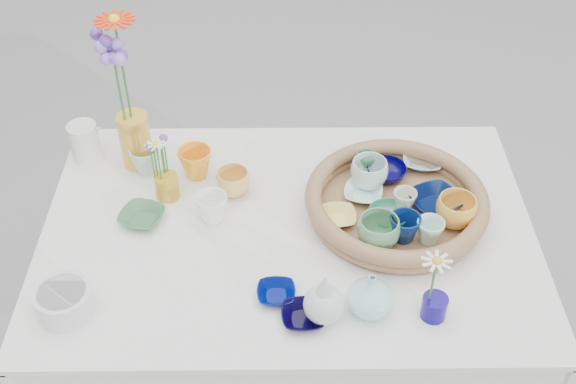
{
  "coord_description": "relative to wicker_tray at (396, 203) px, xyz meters",
  "views": [
    {
      "loc": [
        -0.01,
        -1.32,
        2.06
      ],
      "look_at": [
        0.0,
        0.02,
        0.87
      ],
      "focal_mm": 45.0,
      "sensor_mm": 36.0,
      "label": 1
    }
  ],
  "objects": [
    {
      "name": "tray_ceramic_4",
      "position": [
        -0.06,
        -0.13,
        0.02
      ],
      "size": [
        0.13,
        0.13,
        0.08
      ],
      "primitive_type": "imported",
      "rotation": [
        0.0,
        0.0,
        -0.23
      ],
      "color": "#5B9567",
      "rests_on": "wicker_tray"
    },
    {
      "name": "wicker_tray",
      "position": [
        0.0,
        0.0,
        0.0
      ],
      "size": [
        0.47,
        0.47,
        0.08
      ],
      "primitive_type": null,
      "color": "brown",
      "rests_on": "display_table"
    },
    {
      "name": "loose_ceramic_0",
      "position": [
        -0.53,
        0.16,
        0.0
      ],
      "size": [
        0.11,
        0.11,
        0.09
      ],
      "primitive_type": "imported",
      "rotation": [
        0.0,
        0.0,
        -0.19
      ],
      "color": "#FFA41F",
      "rests_on": "display_table"
    },
    {
      "name": "tray_ceramic_8",
      "position": [
        0.1,
        0.18,
        -0.01
      ],
      "size": [
        0.13,
        0.13,
        0.03
      ],
      "primitive_type": "imported",
      "rotation": [
        0.0,
        0.0,
        -0.16
      ],
      "color": "#9AC3D5",
      "rests_on": "wicker_tray"
    },
    {
      "name": "tray_ceramic_11",
      "position": [
        0.07,
        -0.12,
        0.01
      ],
      "size": [
        0.08,
        0.08,
        0.06
      ],
      "primitive_type": "imported",
      "rotation": [
        0.0,
        0.0,
        -0.15
      ],
      "color": "silver",
      "rests_on": "wicker_tray"
    },
    {
      "name": "daisy_posy",
      "position": [
        -0.62,
        0.08,
        0.1
      ],
      "size": [
        0.1,
        0.1,
        0.14
      ],
      "primitive_type": null,
      "rotation": [
        0.0,
        0.0,
        0.28
      ],
      "color": "white",
      "rests_on": "daisy_cup"
    },
    {
      "name": "tray_ceramic_6",
      "position": [
        -0.06,
        0.1,
        0.02
      ],
      "size": [
        0.12,
        0.12,
        0.08
      ],
      "primitive_type": "imported",
      "rotation": [
        0.0,
        0.0,
        0.23
      ],
      "color": "silver",
      "rests_on": "wicker_tray"
    },
    {
      "name": "tall_vase_yellow",
      "position": [
        -0.7,
        0.22,
        0.04
      ],
      "size": [
        0.09,
        0.09,
        0.16
      ],
      "primitive_type": "cylinder",
      "rotation": [
        0.0,
        0.0,
        0.09
      ],
      "color": "gold",
      "rests_on": "display_table"
    },
    {
      "name": "loose_ceramic_2",
      "position": [
        -0.66,
        -0.02,
        -0.02
      ],
      "size": [
        0.14,
        0.14,
        0.03
      ],
      "primitive_type": "imported",
      "rotation": [
        0.0,
        0.0,
        -0.33
      ],
      "color": "#3E744A",
      "rests_on": "display_table"
    },
    {
      "name": "tray_ceramic_10",
      "position": [
        -0.15,
        -0.04,
        -0.01
      ],
      "size": [
        0.1,
        0.1,
        0.02
      ],
      "primitive_type": "imported",
      "rotation": [
        0.0,
        0.0,
        0.05
      ],
      "color": "#F3D966",
      "rests_on": "wicker_tray"
    },
    {
      "name": "tray_ceramic_7",
      "position": [
        0.02,
        -0.0,
        0.01
      ],
      "size": [
        0.08,
        0.08,
        0.06
      ],
      "primitive_type": "imported",
      "rotation": [
        0.0,
        0.0,
        0.37
      ],
      "color": "silver",
      "rests_on": "wicker_tray"
    },
    {
      "name": "bud_vase_cobalt",
      "position": [
        0.05,
        -0.34,
        -0.01
      ],
      "size": [
        0.07,
        0.07,
        0.06
      ],
      "primitive_type": "cylinder",
      "rotation": [
        0.0,
        0.0,
        -0.29
      ],
      "color": "#10056F",
      "rests_on": "display_table"
    },
    {
      "name": "white_pitcher",
      "position": [
        -0.85,
        0.25,
        0.02
      ],
      "size": [
        0.12,
        0.09,
        0.11
      ],
      "primitive_type": null,
      "rotation": [
        0.0,
        0.0,
        -0.02
      ],
      "color": "silver",
      "rests_on": "display_table"
    },
    {
      "name": "tray_ceramic_5",
      "position": [
        -0.08,
        0.05,
        -0.01
      ],
      "size": [
        0.12,
        0.12,
        0.02
      ],
      "primitive_type": "imported",
      "rotation": [
        0.0,
        0.0,
        -0.22
      ],
      "color": "silver",
      "rests_on": "wicker_tray"
    },
    {
      "name": "tray_ceramic_12",
      "position": [
        -0.06,
        0.16,
        0.01
      ],
      "size": [
        0.07,
        0.07,
        0.05
      ],
      "primitive_type": "imported",
      "rotation": [
        0.0,
        0.0,
        -0.18
      ],
      "color": "#38744B",
      "rests_on": "wicker_tray"
    },
    {
      "name": "single_daisy",
      "position": [
        0.03,
        -0.34,
        0.08
      ],
      "size": [
        0.09,
        0.09,
        0.14
      ],
      "primitive_type": null,
      "rotation": [
        0.0,
        0.0,
        -0.18
      ],
      "color": "white",
      "rests_on": "bud_vase_cobalt"
    },
    {
      "name": "loose_ceramic_1",
      "position": [
        -0.43,
        0.09,
        -0.0
      ],
      "size": [
        0.09,
        0.09,
        0.07
      ],
      "primitive_type": "imported",
      "rotation": [
        0.0,
        0.0,
        0.0
      ],
      "color": "#EFB65B",
      "rests_on": "display_table"
    },
    {
      "name": "tray_ceramic_2",
      "position": [
        0.14,
        -0.05,
        0.02
      ],
      "size": [
        0.13,
        0.13,
        0.08
      ],
      "primitive_type": "imported",
      "rotation": [
        0.0,
        0.0,
        -0.29
      ],
      "color": "#FEB942",
      "rests_on": "wicker_tray"
    },
    {
      "name": "loose_ceramic_3",
      "position": [
        -0.48,
        -0.02,
        0.0
      ],
      "size": [
        0.09,
        0.09,
        0.08
      ],
      "primitive_type": "imported",
      "rotation": [
        0.0,
        0.0,
        -0.14
      ],
      "color": "white",
      "rests_on": "display_table"
    },
    {
      "name": "loose_ceramic_4",
      "position": [
        -0.31,
        -0.28,
        -0.03
      ],
      "size": [
        0.09,
        0.09,
        0.02
      ],
      "primitive_type": "imported",
      "rotation": [
        0.0,
        0.0,
        0.02
      ],
      "color": "#000B61",
      "rests_on": "display_table"
    },
    {
      "name": "hydrangea",
      "position": [
        -0.72,
        0.2,
        0.23
      ],
      "size": [
        0.09,
        0.09,
        0.3
      ],
      "primitive_type": null,
      "rotation": [
        0.0,
        0.0,
        0.07
      ],
      "color": "#673DA9",
      "rests_on": "tall_vase_yellow"
    },
    {
      "name": "loose_ceramic_6",
      "position": [
        -0.25,
        -0.35,
        -0.03
      ],
      "size": [
        0.11,
        0.11,
        0.02
      ],
      "primitive_type": "imported",
      "rotation": [
        0.0,
        0.0,
        0.05
      ],
      "color": "black",
      "rests_on": "display_table"
    },
    {
      "name": "tray_ceramic_3",
      "position": [
        -0.02,
        -0.05,
        -0.0
      ],
      "size": [
        0.12,
        0.12,
        0.03
      ],
      "primitive_type": "imported",
      "rotation": [
        0.0,
        0.0,
        -0.18
      ],
      "color": "#3A9370",
      "rests_on": "wicker_tray"
    },
    {
      "name": "bud_vase_seafoam",
      "position": [
        -0.1,
        -0.32,
        0.02
      ],
      "size": [
        0.13,
        0.13,
        0.11
      ],
      "primitive_type": "imported",
      "rotation": [
        0.0,
        0.0,
        -0.2
      ],
      "color": "#9FE6E0",
      "rests_on": "display_table"
    },
    {
      "name": "gerbera",
      "position": [
        -0.7,
        0.22,
        0.27
      ],
      "size": [
        0.15,
        0.15,
        0.31
      ],
      "primitive_type": null,
      "rotation": [
        0.0,
        0.0,
        0.28
      ],
      "color": "#FF330D",
      "rests_on": "tall_vase_yellow"
    },
    {
      "name": "tray_ceramic_1",
      "position": [
        0.1,
        0.01,
        -0.0
      ],
      "size": [
        0.17,
        0.17,
        0.03
      ],
      "primitive_type": "imported",
      "rotation": [
        0.0,
        0.0,
        0.42
      ],
      "color": "#020F39",
      "rests_on": "wicker_tray"
    },
    {
      "name": "tray_ceramic_9",
      "position": [
        0.01,
        -0.11,
        0.02
      ],
      "size": [
        0.1,
        0.1,
        0.07
      ],
      "primitive_type": "imported",
      "rotation": [
        0.0,
        0.0,
        0.26
      ],
      "color": "#081E56",
      "rests_on": "wicker_tray"
    },
    {
      "name": "tray_ceramic_0",
      "position": [
        -0.01,
        0.13,
        -0.0
      ],
      "size": [
        0.12,
        0.12,
        0.03
      ],
      "primitive_type": "imported",
      "rotation": [
        0.0,
        0.0,
        0.14
      ],
      "color": "#05013F",
      "rests_on": "wicker_tray"
    },
    {
      "name": "daisy_cup",
      "position": [
        -0.6,
        0.08,
        -0.0
      ],
      "size": [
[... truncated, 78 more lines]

